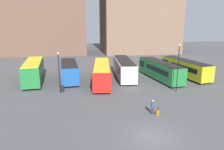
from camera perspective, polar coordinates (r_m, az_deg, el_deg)
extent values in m
plane|color=#4C4C4F|center=(19.55, 10.50, -15.42)|extent=(160.00, 160.00, 0.00)
cube|color=#237A38|center=(37.06, -19.79, 1.01)|extent=(3.26, 10.49, 2.94)
cube|color=black|center=(41.12, -19.26, 2.78)|extent=(2.73, 2.07, 1.12)
cube|color=black|center=(36.07, -19.97, 1.26)|extent=(3.04, 6.78, 0.88)
cube|color=yellow|center=(36.77, -19.98, 3.30)|extent=(3.04, 10.27, 0.08)
cylinder|color=black|center=(40.43, -19.21, 0.28)|extent=(2.53, 1.20, 1.03)
cylinder|color=black|center=(34.25, -20.13, -2.17)|extent=(2.53, 1.20, 1.03)
cube|color=#1E56A3|center=(36.33, -11.12, 1.08)|extent=(3.07, 9.33, 2.61)
cube|color=black|center=(39.96, -11.34, 2.70)|extent=(2.72, 1.83, 0.99)
cube|color=black|center=(35.45, -11.09, 1.30)|extent=(2.93, 6.02, 0.78)
cube|color=black|center=(36.06, -11.22, 3.16)|extent=(2.85, 9.14, 0.08)
cylinder|color=black|center=(39.35, -11.20, 0.46)|extent=(2.55, 1.18, 1.06)
cylinder|color=black|center=(33.82, -10.85, -1.74)|extent=(2.55, 1.18, 1.06)
cube|color=red|center=(34.19, -2.66, 0.58)|extent=(4.00, 12.10, 2.73)
cube|color=black|center=(38.88, -2.64, 2.72)|extent=(2.75, 2.49, 1.04)
cube|color=black|center=(33.07, -2.68, 0.73)|extent=(3.46, 7.86, 0.82)
cube|color=yellow|center=(33.90, -2.69, 2.89)|extent=(3.77, 11.84, 0.08)
cylinder|color=black|center=(38.04, -2.62, 0.17)|extent=(2.45, 1.26, 0.96)
cylinder|color=black|center=(30.94, -2.67, -3.06)|extent=(2.45, 1.26, 0.96)
cube|color=silver|center=(37.58, 3.16, 1.81)|extent=(3.44, 11.19, 2.76)
cube|color=black|center=(41.90, 2.27, 3.56)|extent=(2.74, 2.23, 1.05)
cube|color=black|center=(36.55, 3.40, 2.01)|extent=(3.14, 7.24, 0.83)
cube|color=black|center=(37.31, 3.19, 3.94)|extent=(3.21, 10.95, 0.08)
cylinder|color=black|center=(41.14, 2.45, 1.21)|extent=(2.51, 1.13, 0.94)
cylinder|color=black|center=(34.58, 3.96, -1.27)|extent=(2.51, 1.13, 0.94)
cube|color=#237A38|center=(37.31, 12.47, 1.29)|extent=(3.87, 11.40, 2.62)
cube|color=black|center=(41.20, 9.36, 3.07)|extent=(2.76, 2.35, 1.00)
cube|color=black|center=(36.39, 13.27, 1.46)|extent=(3.39, 7.41, 0.79)
cube|color=black|center=(37.04, 12.57, 3.33)|extent=(3.65, 11.15, 0.08)
cylinder|color=black|center=(40.52, 9.99, 0.79)|extent=(2.48, 1.21, 0.91)
cylinder|color=black|center=(34.70, 15.17, -1.70)|extent=(2.48, 1.21, 0.91)
cube|color=gold|center=(40.12, 18.60, 1.77)|extent=(4.21, 11.19, 2.55)
cube|color=black|center=(43.61, 15.06, 3.37)|extent=(2.80, 2.39, 0.97)
cube|color=black|center=(39.31, 19.50, 1.93)|extent=(3.60, 7.31, 0.76)
cube|color=black|center=(39.88, 18.74, 3.61)|extent=(3.98, 10.94, 0.08)
cylinder|color=black|center=(42.99, 15.76, 1.34)|extent=(2.51, 1.44, 1.07)
cylinder|color=black|center=(37.81, 21.59, -0.81)|extent=(2.51, 1.44, 1.07)
cylinder|color=#382D4C|center=(23.44, 10.39, -9.27)|extent=(0.18, 0.18, 0.73)
cylinder|color=#382D4C|center=(23.53, 10.70, -9.19)|extent=(0.18, 0.18, 0.73)
cylinder|color=#334766|center=(23.23, 10.62, -7.69)|extent=(0.51, 0.51, 0.63)
sphere|color=tan|center=(23.08, 10.67, -6.69)|extent=(0.24, 0.24, 0.24)
cube|color=#B27A1E|center=(23.33, 11.71, -9.59)|extent=(0.30, 0.38, 0.63)
cube|color=black|center=(23.07, 11.95, -8.65)|extent=(0.12, 0.06, 0.28)
cylinder|color=black|center=(29.87, -13.62, 0.29)|extent=(0.12, 0.12, 5.34)
sphere|color=beige|center=(29.36, -13.92, 5.52)|extent=(0.28, 0.28, 0.28)
cylinder|color=black|center=(30.83, 16.81, 1.46)|extent=(0.12, 0.12, 6.34)
sphere|color=beige|center=(30.33, 17.24, 7.47)|extent=(0.28, 0.28, 0.28)
cylinder|color=black|center=(30.90, -12.86, -3.53)|extent=(0.52, 0.52, 0.85)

